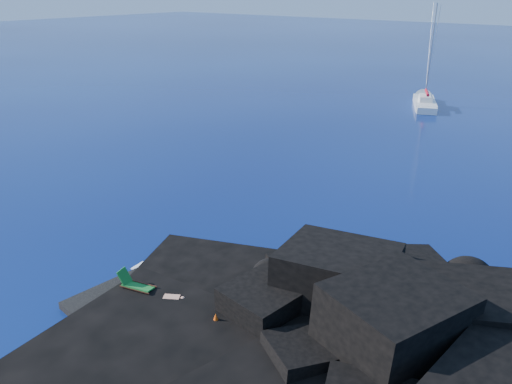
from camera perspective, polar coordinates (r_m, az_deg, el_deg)
ground at (r=26.24m, az=-17.71°, el=-10.57°), size 400.00×400.00×0.00m
headland at (r=21.02m, az=12.38°, el=-19.36°), size 24.00×24.00×3.60m
beach at (r=23.44m, az=-10.10°, el=-14.13°), size 9.08×6.86×0.70m
surf_foam at (r=25.78m, az=-1.87°, el=-10.01°), size 10.00×8.00×0.06m
sailboat at (r=65.91m, az=18.66°, el=9.23°), size 6.92×11.52×12.09m
deck_chair at (r=24.49m, az=-13.36°, el=-10.01°), size 1.83×1.15×1.17m
towel at (r=23.87m, az=-9.58°, el=-12.23°), size 2.33×1.96×0.06m
sunbather at (r=23.77m, az=-9.61°, el=-11.90°), size 1.98×1.49×0.28m
marker_cone at (r=22.09m, az=-4.61°, el=-14.29°), size 0.51×0.51×0.60m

